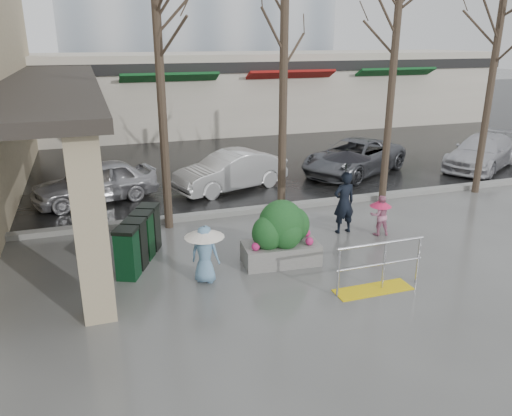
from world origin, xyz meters
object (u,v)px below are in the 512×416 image
tree_east (501,16)px  car_d (482,152)px  car_b (231,171)px  car_c (354,157)px  car_a (95,182)px  tree_midwest (285,19)px  child_pink (380,213)px  woman (345,183)px  tree_mideast (396,34)px  handrail (377,273)px  child_blue (205,248)px  tree_west (157,24)px  planter (281,233)px  news_boxes (139,239)px

tree_east → car_d: (2.42, 2.50, -4.75)m
car_b → car_c: 4.88m
car_d → tree_east: bearing=-74.3°
tree_east → car_a: (-11.75, 2.87, -4.75)m
tree_midwest → child_pink: bearing=-51.2°
car_c → tree_midwest: bearing=-79.8°
woman → tree_mideast: bearing=-144.8°
handrail → car_d: car_d is taller
car_a → tree_east: bearing=61.0°
child_blue → car_a: (-1.97, 6.23, -0.12)m
car_b → car_d: same height
tree_mideast → car_d: 7.69m
car_a → car_d: (14.17, -0.38, 0.00)m
tree_west → tree_east: tree_east is taller
tree_west → car_b: tree_west is taller
handrail → child_pink: 3.05m
tree_east → child_pink: 7.28m
planter → car_a: 6.98m
car_c → child_blue: bearing=-75.4°
tree_midwest → planter: 5.56m
woman → car_c: woman is taller
car_d → news_boxes: bearing=-101.7°
handrail → car_a: size_ratio=0.51×
tree_mideast → planter: (-4.48, -3.00, -4.16)m
tree_east → news_boxes: size_ratio=3.65×
tree_midwest → tree_mideast: 3.32m
child_pink → woman: bearing=-16.5°
car_d → planter: bearing=-92.4°
tree_east → child_blue: tree_east is taller
tree_west → tree_midwest: (3.20, 0.00, 0.15)m
child_pink → car_a: 8.47m
child_pink → tree_east: bearing=-143.5°
child_blue → news_boxes: size_ratio=0.62×
car_d → child_pink: bearing=-87.7°
car_b → woman: bearing=2.2°
woman → planter: 2.57m
woman → child_pink: 1.17m
woman → car_b: woman is taller
handrail → child_pink: (1.64, 2.56, 0.21)m
car_b → tree_east: bearing=51.4°
tree_mideast → news_boxes: 8.84m
news_boxes → car_b: car_b is taller
tree_east → car_a: 13.00m
tree_midwest → car_d: size_ratio=1.61×
car_b → planter: bearing=-22.8°
woman → child_blue: woman is taller
car_c → tree_east: bearing=9.9°
handrail → tree_east: tree_east is taller
tree_midwest → tree_east: (6.80, -0.00, 0.15)m
tree_mideast → child_blue: size_ratio=5.35×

